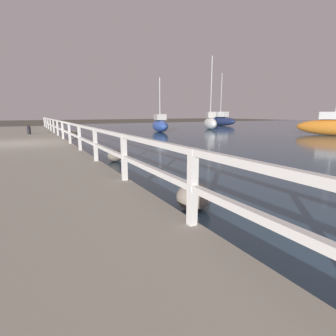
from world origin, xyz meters
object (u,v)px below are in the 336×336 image
(mooring_bollard, at_px, (29,130))
(sailboat_navy, at_px, (220,120))
(sailboat_blue, at_px, (160,125))
(sailboat_white, at_px, (210,122))
(sailboat_orange, at_px, (334,126))

(mooring_bollard, bearing_deg, sailboat_navy, 22.18)
(sailboat_blue, height_order, sailboat_navy, sailboat_navy)
(sailboat_blue, distance_m, sailboat_navy, 14.86)
(sailboat_white, relative_size, sailboat_orange, 1.25)
(sailboat_orange, bearing_deg, sailboat_blue, 120.22)
(mooring_bollard, bearing_deg, sailboat_white, 10.44)
(mooring_bollard, xyz_separation_m, sailboat_orange, (20.78, -7.45, 0.09))
(sailboat_blue, bearing_deg, mooring_bollard, -155.44)
(sailboat_navy, distance_m, sailboat_orange, 17.35)
(sailboat_white, distance_m, sailboat_blue, 6.32)
(mooring_bollard, xyz_separation_m, sailboat_navy, (23.67, 9.65, 0.12))
(sailboat_white, bearing_deg, sailboat_orange, -48.06)
(sailboat_navy, bearing_deg, mooring_bollard, -164.62)
(sailboat_white, bearing_deg, sailboat_blue, -151.07)
(sailboat_navy, bearing_deg, sailboat_white, -142.52)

